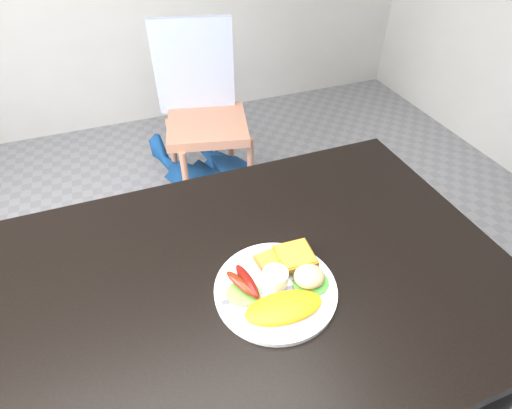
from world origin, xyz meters
The scene contains 14 objects.
dining_table centered at (0.00, 0.00, 0.73)m, with size 1.20×0.80×0.04m, color black.
dining_chair centered at (0.21, 1.20, 0.45)m, with size 0.39×0.39×0.05m, color tan.
person centered at (0.24, 0.85, 0.72)m, with size 0.52×0.34×1.43m, color navy.
plate centered at (0.04, -0.06, 0.76)m, with size 0.27×0.27×0.01m, color white.
lettuce_left centered at (-0.03, -0.05, 0.77)m, with size 0.07×0.07×0.01m, color green.
lettuce_right centered at (0.11, -0.08, 0.77)m, with size 0.08×0.07×0.01m, color #28871E.
omelette centered at (0.03, -0.12, 0.77)m, with size 0.16×0.08×0.02m, color orange.
sausage_a centered at (-0.03, -0.04, 0.78)m, with size 0.02×0.09×0.02m, color maroon.
sausage_b centered at (-0.02, -0.04, 0.78)m, with size 0.02×0.10×0.02m, color maroon.
ramekin centered at (0.04, -0.05, 0.78)m, with size 0.06×0.06×0.03m, color white.
toast_a centered at (0.06, 0.00, 0.77)m, with size 0.07×0.07×0.01m, color olive.
toast_b centered at (0.11, -0.01, 0.78)m, with size 0.08×0.08×0.01m, color #986B1A.
potato_salad centered at (0.11, -0.07, 0.79)m, with size 0.07×0.06×0.04m, color beige.
fork centered at (0.00, -0.07, 0.76)m, with size 0.16×0.01×0.00m, color #ADAFB7.
Camera 1 is at (-0.19, -0.54, 1.46)m, focal length 28.00 mm.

